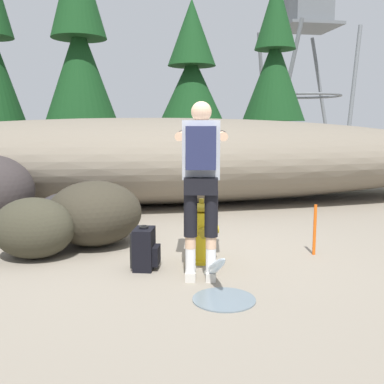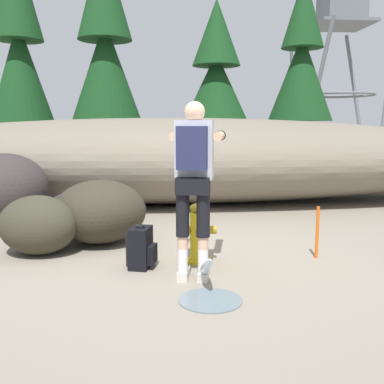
{
  "view_description": "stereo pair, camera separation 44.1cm",
  "coord_description": "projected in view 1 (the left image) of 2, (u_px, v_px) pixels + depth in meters",
  "views": [
    {
      "loc": [
        -0.69,
        -4.74,
        1.52
      ],
      "look_at": [
        0.12,
        0.25,
        0.75
      ],
      "focal_mm": 41.43,
      "sensor_mm": 36.0,
      "label": 1
    },
    {
      "loc": [
        -0.25,
        -4.79,
        1.52
      ],
      "look_at": [
        0.12,
        0.25,
        0.75
      ],
      "focal_mm": 41.43,
      "sensor_mm": 36.0,
      "label": 2
    }
  ],
  "objects": [
    {
      "name": "watchtower",
      "position": [
        309.0,
        8.0,
        18.41
      ],
      "size": [
        3.84,
        3.84,
        8.48
      ],
      "color": "slate",
      "rests_on": "ground_plane"
    },
    {
      "name": "spare_backpack",
      "position": [
        145.0,
        249.0,
        4.68
      ],
      "size": [
        0.33,
        0.34,
        0.47
      ],
      "rotation": [
        0.0,
        0.0,
        6.04
      ],
      "color": "black",
      "rests_on": "ground_plane"
    },
    {
      "name": "survey_stake",
      "position": [
        315.0,
        230.0,
        5.19
      ],
      "size": [
        0.04,
        0.04,
        0.6
      ],
      "primitive_type": "cylinder",
      "color": "#E55914",
      "rests_on": "ground_plane"
    },
    {
      "name": "ground_plane",
      "position": [
        185.0,
        263.0,
        4.96
      ],
      "size": [
        56.0,
        56.0,
        0.04
      ],
      "primitive_type": "cube",
      "color": "gray"
    },
    {
      "name": "utility_worker",
      "position": [
        201.0,
        167.0,
        4.3
      ],
      "size": [
        0.64,
        1.03,
        1.74
      ],
      "rotation": [
        0.0,
        0.0,
        1.38
      ],
      "color": "beige",
      "rests_on": "ground_plane"
    },
    {
      "name": "boulder_outlier",
      "position": [
        34.0,
        228.0,
        5.06
      ],
      "size": [
        1.1,
        0.98,
        0.7
      ],
      "primitive_type": "ellipsoid",
      "rotation": [
        0.0,
        0.0,
        6.03
      ],
      "color": "#373427",
      "rests_on": "ground_plane"
    },
    {
      "name": "pine_tree_left",
      "position": [
        80.0,
        56.0,
        12.07
      ],
      "size": [
        2.32,
        2.32,
        6.56
      ],
      "color": "#47331E",
      "rests_on": "ground_plane"
    },
    {
      "name": "pine_tree_right",
      "position": [
        275.0,
        62.0,
        13.45
      ],
      "size": [
        1.92,
        1.92,
        5.91
      ],
      "color": "#47331E",
      "rests_on": "ground_plane"
    },
    {
      "name": "boulder_small",
      "position": [
        70.0,
        213.0,
        6.23
      ],
      "size": [
        1.37,
        1.38,
        0.58
      ],
      "primitive_type": "ellipsoid",
      "rotation": [
        0.0,
        0.0,
        4.06
      ],
      "color": "#2C292A",
      "rests_on": "ground_plane"
    },
    {
      "name": "dirt_embankment",
      "position": [
        156.0,
        160.0,
        8.68
      ],
      "size": [
        13.98,
        3.2,
        1.66
      ],
      "primitive_type": "ellipsoid",
      "color": "#756B5B",
      "rests_on": "ground_plane"
    },
    {
      "name": "pine_tree_center",
      "position": [
        192.0,
        77.0,
        12.8
      ],
      "size": [
        2.13,
        2.13,
        5.06
      ],
      "color": "#47331E",
      "rests_on": "ground_plane"
    },
    {
      "name": "hydrant_water_jet",
      "position": [
        216.0,
        276.0,
        4.2
      ],
      "size": [
        0.56,
        1.25,
        0.57
      ],
      "color": "silver",
      "rests_on": "ground_plane"
    },
    {
      "name": "boulder_mid",
      "position": [
        95.0,
        213.0,
        5.62
      ],
      "size": [
        1.65,
        1.64,
        0.82
      ],
      "primitive_type": "ellipsoid",
      "rotation": [
        0.0,
        0.0,
        0.62
      ],
      "color": "#322D22",
      "rests_on": "ground_plane"
    },
    {
      "name": "fire_hydrant",
      "position": [
        202.0,
        233.0,
        4.89
      ],
      "size": [
        0.38,
        0.33,
        0.72
      ],
      "color": "gold",
      "rests_on": "ground_plane"
    }
  ]
}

